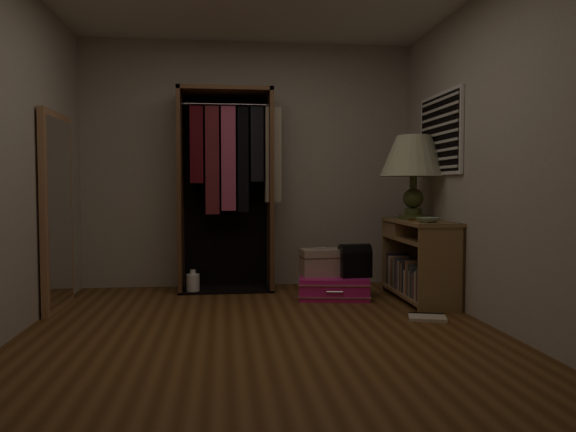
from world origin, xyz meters
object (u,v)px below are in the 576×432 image
Objects in this scene: open_wardrobe at (230,172)px; floor_mirror at (57,211)px; white_jug at (193,283)px; console_bookshelf at (417,258)px; black_bag at (355,260)px; train_case at (321,262)px; table_lamp at (414,158)px; pink_suitcase at (334,287)px.

floor_mirror is at bearing -152.94° from open_wardrobe.
console_bookshelf is at bearing -14.57° from white_jug.
console_bookshelf is 3.54× the size of black_bag.
train_case is (2.36, 0.27, -0.52)m from floor_mirror.
console_bookshelf is 4.79× the size of white_jug.
black_bag is (0.31, -0.10, 0.03)m from train_case.
table_lamp is 3.43× the size of white_jug.
table_lamp is at bearing 3.23° from floor_mirror.
pink_suitcase is at bearing 169.63° from console_bookshelf.
floor_mirror is (-1.50, -0.77, -0.36)m from open_wardrobe.
floor_mirror is at bearing -151.83° from white_jug.
train_case is 1.30m from white_jug.
open_wardrobe is 1.19m from white_jug.
white_jug is at bearing 165.43° from console_bookshelf.
train_case is (0.86, -0.50, -0.88)m from open_wardrobe.
pink_suitcase is at bearing 179.43° from table_lamp.
table_lamp is (0.77, -0.01, 1.24)m from pink_suitcase.
black_bag is (0.20, -0.02, 0.26)m from pink_suitcase.
pink_suitcase is at bearing -16.89° from white_jug.
train_case is at bearing -14.89° from white_jug.
open_wardrobe reaches higher than console_bookshelf.
open_wardrobe is at bearing 157.54° from console_bookshelf.
open_wardrobe reaches higher than white_jug.
white_jug is (-1.55, 0.43, -0.27)m from black_bag.
console_bookshelf is at bearing -22.46° from open_wardrobe.
table_lamp reaches higher than pink_suitcase.
floor_mirror reaches higher than white_jug.
floor_mirror reaches higher than train_case.
black_bag is at bearing -15.50° from white_jug.
table_lamp is (1.74, -0.58, 0.12)m from open_wardrobe.
black_bag is at bearing -178.79° from table_lamp.
floor_mirror is at bearing -166.61° from pink_suitcase.
open_wardrobe is 2.55× the size of table_lamp.
floor_mirror is 2.31× the size of pink_suitcase.
console_bookshelf is 0.96m from table_lamp.
open_wardrobe is at bearing 23.69° from white_jug.
train_case is 0.49× the size of table_lamp.
train_case is 1.34m from table_lamp.
console_bookshelf is at bearing -17.88° from train_case.
floor_mirror is 7.27× the size of white_jug.
pink_suitcase is 3.15× the size of white_jug.
floor_mirror reaches higher than pink_suitcase.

